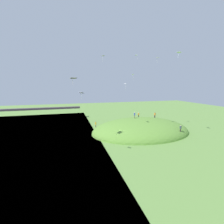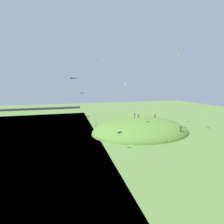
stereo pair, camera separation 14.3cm
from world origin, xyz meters
TOP-DOWN VIEW (x-y plane):
  - ground_plane at (0.00, 0.00)m, footprint 160.00×160.00m
  - grass_hill at (6.94, 3.74)m, footprint 28.25×20.08m
  - bridge_deck_far at (-31.79, 28.44)m, footprint 46.96×1.80m
  - person_near_shore at (5.54, 5.20)m, footprint 0.45×0.45m
  - person_watching_kites at (-4.68, 12.05)m, footprint 0.53×0.53m
  - person_with_child at (12.71, 6.07)m, footprint 0.64×0.64m
  - person_on_hilltop at (9.42, 10.63)m, footprint 0.44×0.44m
  - person_walking_path at (14.14, -3.75)m, footprint 0.56×0.56m
  - kite_0 at (-5.56, -3.35)m, footprint 0.76×0.87m
  - kite_1 at (4.21, 9.61)m, footprint 0.70×0.80m
  - kite_2 at (7.00, 10.45)m, footprint 0.76×0.80m
  - kite_3 at (12.15, 5.16)m, footprint 0.97×0.78m
  - kite_4 at (12.08, -3.75)m, footprint 0.91×1.20m
  - kite_5 at (-10.59, -9.29)m, footprint 0.97×0.99m
  - kite_6 at (-11.62, -5.12)m, footprint 1.38×1.14m
  - kite_7 at (2.28, -2.12)m, footprint 0.79×0.89m

SIDE VIEW (x-z plane):
  - ground_plane at x=0.00m, z-range 0.00..0.00m
  - grass_hill at x=6.94m, z-range -3.75..3.75m
  - person_watching_kites at x=-4.68m, z-range 0.22..2.02m
  - person_walking_path at x=14.14m, z-range 1.82..3.47m
  - person_on_hilltop at x=9.42m, z-range 2.86..4.58m
  - bridge_deck_far at x=-31.79m, z-range 3.96..4.66m
  - person_with_child at x=12.71m, z-range 3.51..5.15m
  - person_near_shore at x=5.54m, z-range 3.95..5.80m
  - kite_5 at x=-10.59m, z-range 11.30..12.47m
  - kite_1 at x=4.21m, z-range 12.36..14.50m
  - kite_6 at x=-11.62m, z-range 13.66..15.14m
  - kite_2 at x=7.00m, z-range 15.33..17.25m
  - kite_0 at x=-5.56m, z-range 18.31..19.56m
  - kite_7 at x=2.28m, z-range 19.13..20.20m
  - kite_4 at x=12.08m, z-range 19.91..21.15m
  - kite_3 at x=12.15m, z-range 20.06..21.53m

